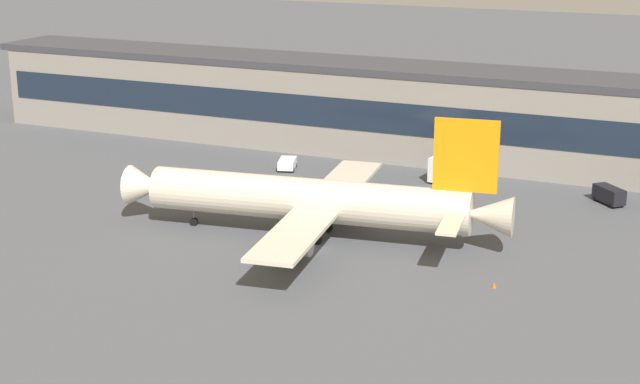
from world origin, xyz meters
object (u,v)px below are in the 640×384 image
object	(u,v)px
crew_van	(609,194)
traffic_cone_0	(260,248)
airliner	(314,200)
traffic_cone_1	(494,285)
catering_truck	(444,166)
pushback_tractor	(287,163)

from	to	relation	value
crew_van	traffic_cone_0	world-z (taller)	crew_van
airliner	traffic_cone_1	size ratio (longest dim) A/B	80.11
crew_van	catering_truck	distance (m)	25.89
crew_van	traffic_cone_1	world-z (taller)	crew_van
crew_van	catering_truck	size ratio (longest dim) A/B	0.71
traffic_cone_1	pushback_tractor	bearing A→B (deg)	140.32
airliner	crew_van	size ratio (longest dim) A/B	9.93
crew_van	pushback_tractor	xyz separation A→B (m)	(-51.22, -1.88, -0.41)
traffic_cone_0	traffic_cone_1	bearing A→B (deg)	-0.43
crew_van	traffic_cone_1	bearing A→B (deg)	-101.17
airliner	traffic_cone_0	xyz separation A→B (m)	(-4.27, -7.30, -4.74)
airliner	pushback_tractor	world-z (taller)	airliner
pushback_tractor	traffic_cone_0	distance (m)	38.50
airliner	traffic_cone_0	bearing A→B (deg)	-120.36
catering_truck	traffic_cone_1	world-z (taller)	catering_truck
catering_truck	traffic_cone_1	size ratio (longest dim) A/B	11.44
catering_truck	traffic_cone_0	distance (m)	42.21
crew_van	pushback_tractor	bearing A→B (deg)	-177.89
pushback_tractor	airliner	bearing A→B (deg)	-58.19
airliner	crew_van	distance (m)	45.45
catering_truck	traffic_cone_1	distance (m)	44.61
airliner	traffic_cone_1	world-z (taller)	airliner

